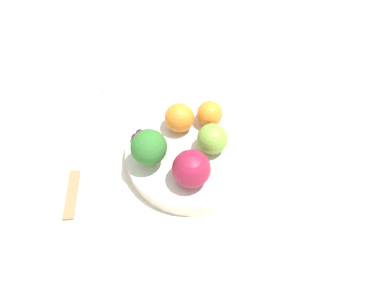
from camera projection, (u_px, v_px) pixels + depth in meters
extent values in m
plane|color=gray|center=(192.00, 164.00, 0.62)|extent=(6.00, 6.00, 0.00)
cube|color=beige|center=(192.00, 161.00, 0.61)|extent=(1.20, 1.20, 0.02)
cylinder|color=silver|center=(192.00, 153.00, 0.60)|extent=(0.21, 0.21, 0.03)
cylinder|color=#99C17A|center=(151.00, 158.00, 0.56)|extent=(0.02, 0.02, 0.02)
sphere|color=#2D6B28|center=(149.00, 147.00, 0.54)|extent=(0.05, 0.05, 0.05)
sphere|color=maroon|center=(190.00, 169.00, 0.53)|extent=(0.06, 0.06, 0.06)
sphere|color=olive|center=(212.00, 137.00, 0.57)|extent=(0.05, 0.05, 0.05)
sphere|color=orange|center=(210.00, 114.00, 0.60)|extent=(0.04, 0.04, 0.04)
sphere|color=orange|center=(179.00, 118.00, 0.59)|extent=(0.05, 0.05, 0.05)
sphere|color=#47142D|center=(140.00, 134.00, 0.59)|extent=(0.01, 0.01, 0.01)
sphere|color=#47142D|center=(136.00, 138.00, 0.59)|extent=(0.01, 0.01, 0.01)
sphere|color=#47142D|center=(140.00, 140.00, 0.58)|extent=(0.01, 0.01, 0.01)
sphere|color=#47142D|center=(144.00, 137.00, 0.59)|extent=(0.01, 0.01, 0.01)
cube|color=white|center=(136.00, 58.00, 0.74)|extent=(0.19, 0.19, 0.01)
cube|color=olive|center=(72.00, 194.00, 0.56)|extent=(0.08, 0.02, 0.01)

